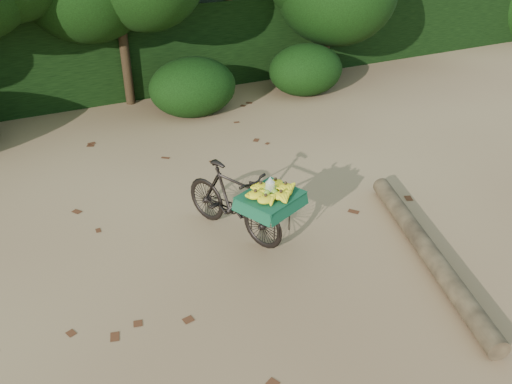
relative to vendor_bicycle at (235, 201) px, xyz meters
name	(u,v)px	position (x,y,z in m)	size (l,w,h in m)	color
ground	(199,248)	(-0.54, -0.11, -0.49)	(80.00, 80.00, 0.00)	tan
vendor_bicycle	(235,201)	(0.00, 0.00, 0.00)	(1.18, 1.76, 0.96)	black
fallen_log	(428,251)	(1.85, -1.49, -0.37)	(0.23, 0.23, 3.22)	brown
hedge_backdrop	(90,50)	(-0.54, 6.19, 0.41)	(26.00, 1.80, 1.80)	black
tree_row	(52,4)	(-1.19, 5.39, 1.51)	(14.50, 2.00, 4.00)	black
bush_clumps	(142,98)	(-0.04, 4.19, -0.04)	(8.80, 1.70, 0.90)	black
leaf_litter	(182,222)	(-0.54, 0.54, -0.48)	(7.00, 7.30, 0.01)	#4B2514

